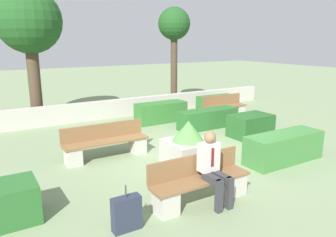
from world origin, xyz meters
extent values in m
plane|color=gray|center=(0.00, 0.00, 0.00)|extent=(60.00, 60.00, 0.00)
cube|color=#B7B2A8|center=(0.00, 5.01, 0.34)|extent=(14.65, 0.30, 0.69)
cube|color=brown|center=(-1.46, -2.38, 0.44)|extent=(2.02, 0.44, 0.05)
cube|color=brown|center=(-1.46, -2.13, 0.67)|extent=(2.02, 0.04, 0.40)
cube|color=#B7B2A8|center=(-2.24, -2.38, 0.21)|extent=(0.36, 0.40, 0.42)
cube|color=#B7B2A8|center=(-0.68, -2.38, 0.21)|extent=(0.36, 0.40, 0.42)
cube|color=brown|center=(-2.10, 0.77, 0.44)|extent=(2.19, 0.44, 0.05)
cube|color=brown|center=(-2.10, 1.01, 0.67)|extent=(2.19, 0.04, 0.40)
cube|color=#B7B2A8|center=(-2.96, 0.77, 0.21)|extent=(0.36, 0.40, 0.42)
cube|color=#B7B2A8|center=(-1.23, 0.77, 0.21)|extent=(0.36, 0.40, 0.42)
cube|color=brown|center=(3.50, 2.67, 0.44)|extent=(1.86, 0.44, 0.05)
cube|color=brown|center=(3.50, 2.91, 0.67)|extent=(1.86, 0.04, 0.40)
cube|color=#B7B2A8|center=(2.80, 2.67, 0.21)|extent=(0.36, 0.40, 0.42)
cube|color=#B7B2A8|center=(4.20, 2.67, 0.21)|extent=(0.36, 0.40, 0.42)
cube|color=#333338|center=(-1.39, -2.59, 0.53)|extent=(0.14, 0.46, 0.13)
cube|color=#333338|center=(-1.19, -2.59, 0.53)|extent=(0.14, 0.46, 0.13)
cube|color=#333338|center=(-1.41, -2.82, 0.30)|extent=(0.11, 0.11, 0.60)
cube|color=#333338|center=(-1.17, -2.82, 0.30)|extent=(0.11, 0.11, 0.60)
cube|color=beige|center=(-1.29, -2.35, 0.87)|extent=(0.38, 0.22, 0.54)
sphere|color=#936B4C|center=(-1.29, -2.37, 1.25)|extent=(0.22, 0.22, 0.22)
cube|color=maroon|center=(-1.29, -2.46, 0.89)|extent=(0.06, 0.01, 0.35)
cube|color=#3D7A38|center=(1.59, -1.71, 0.36)|extent=(2.15, 0.71, 0.72)
cube|color=#33702D|center=(1.01, 3.39, 0.37)|extent=(1.90, 0.69, 0.73)
cube|color=#286028|center=(-4.71, -1.22, 0.33)|extent=(1.17, 0.81, 0.66)
cube|color=#33702D|center=(3.88, 3.65, 0.35)|extent=(1.69, 0.69, 0.70)
cube|color=#286028|center=(1.98, 1.83, 0.32)|extent=(2.19, 0.64, 0.64)
cube|color=#235623|center=(2.46, 0.29, 0.35)|extent=(1.29, 0.86, 0.70)
cube|color=#B7B2A8|center=(-0.88, -1.10, 0.39)|extent=(0.96, 0.96, 0.77)
cone|color=#569347|center=(-0.88, -1.10, 1.00)|extent=(0.73, 0.73, 0.46)
cube|color=#282D42|center=(-3.02, -2.49, 0.28)|extent=(0.47, 0.19, 0.57)
cylinder|color=#333338|center=(-3.02, -2.49, 0.67)|extent=(0.02, 0.02, 0.20)
cylinder|color=#473828|center=(-2.85, 5.98, 1.50)|extent=(0.44, 0.44, 2.99)
sphere|color=#1E4C1E|center=(-2.85, 5.98, 3.62)|extent=(2.30, 2.30, 2.30)
cylinder|color=#473828|center=(3.29, 6.09, 1.64)|extent=(0.31, 0.31, 3.29)
sphere|color=#1E4C1E|center=(3.29, 6.09, 3.69)|extent=(1.45, 1.45, 1.45)
camera|label=1|loc=(-4.90, -6.82, 2.96)|focal=35.00mm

